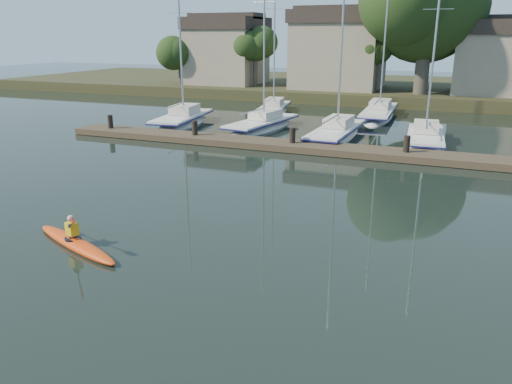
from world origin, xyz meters
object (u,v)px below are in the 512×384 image
at_px(sailboat_5, 273,115).
at_px(sailboat_1, 262,132).
at_px(kayak, 75,242).
at_px(sailboat_0, 183,127).
at_px(sailboat_3, 424,147).
at_px(sailboat_6, 378,120).
at_px(sailboat_2, 336,141).
at_px(dock, 347,150).

bearing_deg(sailboat_5, sailboat_1, -85.22).
distance_m(kayak, sailboat_0, 21.10).
distance_m(sailboat_3, sailboat_6, 9.65).
bearing_deg(sailboat_2, sailboat_3, 3.70).
height_order(sailboat_0, sailboat_5, sailboat_5).
distance_m(sailboat_1, sailboat_6, 10.25).
relative_size(sailboat_0, sailboat_6, 0.80).
bearing_deg(sailboat_6, kayak, -101.34).
xyz_separation_m(kayak, sailboat_5, (-3.57, 27.12, -0.33)).
xyz_separation_m(kayak, sailboat_0, (-7.61, 19.68, -0.37)).
relative_size(dock, sailboat_0, 2.63).
distance_m(kayak, sailboat_1, 20.19).
bearing_deg(sailboat_2, kayak, -98.60).
xyz_separation_m(sailboat_3, sailboat_6, (-3.94, 8.81, 0.00)).
xyz_separation_m(kayak, sailboat_6, (4.66, 28.05, -0.35)).
bearing_deg(dock, sailboat_2, 110.11).
distance_m(sailboat_0, sailboat_6, 14.86).
relative_size(sailboat_1, sailboat_2, 0.92).
height_order(sailboat_2, sailboat_5, sailboat_2).
relative_size(sailboat_3, sailboat_6, 0.79).
height_order(kayak, sailboat_2, sailboat_2).
height_order(sailboat_1, sailboat_2, sailboat_2).
height_order(sailboat_5, sailboat_6, sailboat_6).
xyz_separation_m(kayak, dock, (4.97, 14.89, 0.04)).
relative_size(sailboat_5, sailboat_6, 0.84).
distance_m(sailboat_1, sailboat_5, 7.24).
bearing_deg(dock, sailboat_1, 142.46).
height_order(sailboat_2, sailboat_3, sailboat_2).
distance_m(sailboat_3, sailboat_5, 14.50).
bearing_deg(sailboat_5, sailboat_3, -42.20).
bearing_deg(sailboat_6, dock, -90.58).
relative_size(kayak, sailboat_3, 0.32).
bearing_deg(kayak, sailboat_3, 86.86).
height_order(sailboat_3, sailboat_6, sailboat_6).
bearing_deg(sailboat_6, sailboat_3, -67.84).
relative_size(sailboat_1, sailboat_5, 1.01).
xyz_separation_m(sailboat_1, sailboat_2, (5.26, -1.05, 0.00)).
xyz_separation_m(sailboat_0, sailboat_5, (4.05, 7.44, 0.04)).
xyz_separation_m(kayak, sailboat_1, (-1.81, 20.10, -0.35)).
height_order(sailboat_1, sailboat_6, sailboat_6).
bearing_deg(sailboat_1, sailboat_2, -2.41).
bearing_deg(dock, sailboat_6, 91.32).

